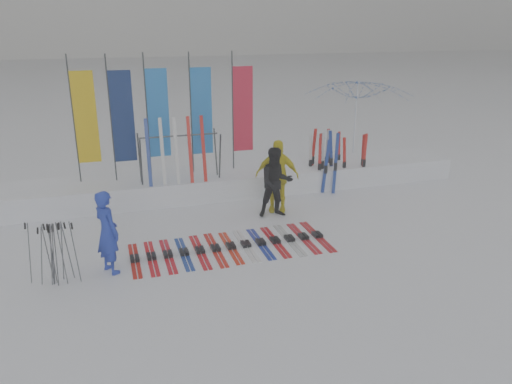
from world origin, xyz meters
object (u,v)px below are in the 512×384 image
object	(u,v)px
person_blue	(107,232)
tent_canopy	(357,125)
person_yellow	(277,176)
person_black	(276,183)
ski_row	(232,246)
ski_rack	(180,151)

from	to	relation	value
person_blue	tent_canopy	size ratio (longest dim) A/B	0.50
person_blue	person_yellow	distance (m)	4.62
person_black	person_yellow	size ratio (longest dim) A/B	0.94
person_blue	ski_row	world-z (taller)	person_blue
ski_row	person_black	bearing A→B (deg)	44.22
person_black	ski_rack	xyz separation A→B (m)	(-2.04, 1.68, 0.53)
tent_canopy	ski_rack	distance (m)	5.89
person_blue	ski_rack	distance (m)	4.00
person_blue	person_black	xyz separation A→B (m)	(3.96, 1.77, 0.04)
person_blue	person_black	world-z (taller)	person_black
tent_canopy	ski_rack	world-z (taller)	tent_canopy
ski_row	person_blue	bearing A→B (deg)	-172.75
person_blue	ski_row	bearing A→B (deg)	-112.62
person_blue	ski_rack	world-z (taller)	ski_rack
person_black	person_blue	bearing A→B (deg)	-150.53
ski_rack	person_black	bearing A→B (deg)	-39.59
person_black	person_yellow	world-z (taller)	person_yellow
tent_canopy	ski_row	world-z (taller)	tent_canopy
tent_canopy	person_yellow	bearing A→B (deg)	-143.46
person_yellow	tent_canopy	xyz separation A→B (m)	(3.56, 2.64, 0.56)
person_black	ski_row	size ratio (longest dim) A/B	0.41
person_yellow	ski_rack	distance (m)	2.60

